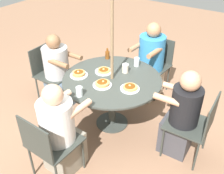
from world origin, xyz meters
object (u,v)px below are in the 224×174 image
diner_east (59,74)px  pancake_plate_c (130,88)px  patio_chair_south (48,143)px  patio_chair_east (50,70)px  patio_table (112,86)px  drinking_glass_b (79,92)px  diner_north (150,64)px  pancake_plate_a (104,71)px  diner_south (61,133)px  coffee_cup (125,68)px  pancake_plate_b (79,74)px  syrup_bottle (107,55)px  patio_chair_west (196,123)px  drinking_glass_a (137,62)px  pancake_plate_d (102,84)px  patio_chair_north (155,62)px  diner_west (181,117)px

diner_east → pancake_plate_c: size_ratio=4.83×
patio_chair_south → patio_chair_east: bearing=136.5°
patio_table → drinking_glass_b: 0.55m
patio_table → patio_chair_south: 1.12m
diner_north → pancake_plate_a: bearing=77.9°
diner_south → coffee_cup: (-1.16, 0.10, 0.28)m
patio_chair_south → pancake_plate_b: 1.03m
syrup_bottle → patio_chair_west: bearing=75.1°
patio_table → drinking_glass_a: bearing=168.1°
pancake_plate_d → patio_chair_west: bearing=101.5°
patio_chair_east → patio_chair_west: bearing=90.4°
diner_north → diner_south: bearing=91.2°
pancake_plate_d → coffee_cup: (-0.43, 0.07, 0.04)m
patio_chair_south → pancake_plate_b: patio_chair_south is taller
diner_south → drinking_glass_b: bearing=100.6°
pancake_plate_b → pancake_plate_d: pancake_plate_b is taller
patio_chair_east → syrup_bottle: bearing=119.0°
diner_south → patio_chair_north: bearing=88.7°
patio_chair_north → coffee_cup: (0.89, -0.03, 0.28)m
patio_chair_north → coffee_cup: size_ratio=7.44×
patio_chair_south → drinking_glass_b: size_ratio=7.58×
diner_north → drinking_glass_a: (0.48, 0.02, 0.26)m
diner_east → patio_chair_west: bearing=90.4°
syrup_bottle → drinking_glass_a: syrup_bottle is taller
drinking_glass_a → diner_south: bearing=-5.5°
diner_east → drinking_glass_a: diner_east is taller
coffee_cup → drinking_glass_b: coffee_cup is taller
patio_chair_south → diner_east: bearing=131.3°
pancake_plate_a → patio_chair_north: bearing=165.2°
patio_table → patio_chair_north: size_ratio=1.45×
drinking_glass_a → pancake_plate_c: bearing=21.5°
patio_chair_east → diner_east: 0.18m
patio_chair_east → diner_west: size_ratio=0.77×
pancake_plate_c → patio_chair_west: bearing=97.7°
diner_north → pancake_plate_c: bearing=107.7°
diner_north → pancake_plate_b: diner_north is taller
patio_table → patio_chair_north: (-1.11, 0.09, -0.11)m
diner_north → pancake_plate_a: size_ratio=5.19×
patio_chair_north → syrup_bottle: 0.87m
diner_south → pancake_plate_c: 0.95m
patio_chair_south → pancake_plate_c: size_ratio=3.77×
coffee_cup → drinking_glass_a: size_ratio=0.98×
syrup_bottle → coffee_cup: syrup_bottle is taller
patio_chair_east → pancake_plate_a: 0.97m
diner_west → pancake_plate_b: 1.37m
syrup_bottle → patio_chair_south: bearing=11.5°
diner_north → diner_west: bearing=138.1°
patio_chair_north → patio_chair_west: 1.49m
patio_chair_west → patio_chair_north: bearing=42.0°
patio_chair_south → pancake_plate_d: size_ratio=3.77×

